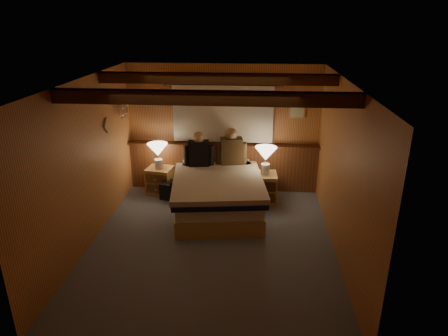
# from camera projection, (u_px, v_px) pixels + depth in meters

# --- Properties ---
(floor) EXTENTS (4.20, 4.20, 0.00)m
(floor) POSITION_uv_depth(u_px,v_px,m) (212.00, 243.00, 5.98)
(floor) COLOR #50565F
(floor) RESTS_ON ground
(ceiling) EXTENTS (4.20, 4.20, 0.00)m
(ceiling) POSITION_uv_depth(u_px,v_px,m) (210.00, 82.00, 5.12)
(ceiling) COLOR tan
(ceiling) RESTS_ON wall_back
(wall_back) EXTENTS (3.60, 0.00, 3.60)m
(wall_back) POSITION_uv_depth(u_px,v_px,m) (223.00, 129.00, 7.51)
(wall_back) COLOR #D2874B
(wall_back) RESTS_ON floor
(wall_left) EXTENTS (0.00, 4.20, 4.20)m
(wall_left) POSITION_uv_depth(u_px,v_px,m) (86.00, 165.00, 5.69)
(wall_left) COLOR #D2874B
(wall_left) RESTS_ON floor
(wall_right) EXTENTS (0.00, 4.20, 4.20)m
(wall_right) POSITION_uv_depth(u_px,v_px,m) (343.00, 173.00, 5.42)
(wall_right) COLOR #D2874B
(wall_right) RESTS_ON floor
(wall_front) EXTENTS (3.60, 0.00, 3.60)m
(wall_front) POSITION_uv_depth(u_px,v_px,m) (186.00, 252.00, 3.60)
(wall_front) COLOR #D2874B
(wall_front) RESTS_ON floor
(wainscot) EXTENTS (3.60, 0.23, 0.94)m
(wainscot) POSITION_uv_depth(u_px,v_px,m) (223.00, 165.00, 7.70)
(wainscot) COLOR brown
(wainscot) RESTS_ON wall_back
(curtain_window) EXTENTS (2.18, 0.09, 1.11)m
(curtain_window) POSITION_uv_depth(u_px,v_px,m) (223.00, 113.00, 7.33)
(curtain_window) COLOR #4D2B13
(curtain_window) RESTS_ON wall_back
(ceiling_beams) EXTENTS (3.60, 1.65, 0.16)m
(ceiling_beams) POSITION_uv_depth(u_px,v_px,m) (211.00, 87.00, 5.29)
(ceiling_beams) COLOR #4D2B13
(ceiling_beams) RESTS_ON ceiling
(coat_rail) EXTENTS (0.05, 0.55, 0.24)m
(coat_rail) POSITION_uv_depth(u_px,v_px,m) (123.00, 109.00, 6.98)
(coat_rail) COLOR silver
(coat_rail) RESTS_ON wall_left
(framed_print) EXTENTS (0.30, 0.04, 0.25)m
(framed_print) POSITION_uv_depth(u_px,v_px,m) (297.00, 112.00, 7.26)
(framed_print) COLOR #AA8255
(framed_print) RESTS_ON wall_back
(bed) EXTENTS (1.70, 2.07, 0.65)m
(bed) POSITION_uv_depth(u_px,v_px,m) (218.00, 194.00, 6.83)
(bed) COLOR tan
(bed) RESTS_ON floor
(nightstand_left) EXTENTS (0.52, 0.48, 0.50)m
(nightstand_left) POSITION_uv_depth(u_px,v_px,m) (160.00, 180.00, 7.62)
(nightstand_left) COLOR tan
(nightstand_left) RESTS_ON floor
(nightstand_right) EXTENTS (0.51, 0.46, 0.54)m
(nightstand_right) POSITION_uv_depth(u_px,v_px,m) (263.00, 188.00, 7.24)
(nightstand_right) COLOR tan
(nightstand_right) RESTS_ON floor
(lamp_left) EXTENTS (0.38, 0.38, 0.49)m
(lamp_left) POSITION_uv_depth(u_px,v_px,m) (158.00, 151.00, 7.37)
(lamp_left) COLOR white
(lamp_left) RESTS_ON nightstand_left
(lamp_right) EXTENTS (0.39, 0.39, 0.50)m
(lamp_right) POSITION_uv_depth(u_px,v_px,m) (266.00, 155.00, 7.02)
(lamp_right) COLOR white
(lamp_right) RESTS_ON nightstand_right
(person_left) EXTENTS (0.54, 0.25, 0.65)m
(person_left) POSITION_uv_depth(u_px,v_px,m) (199.00, 152.00, 7.17)
(person_left) COLOR black
(person_left) RESTS_ON bed
(person_right) EXTENTS (0.57, 0.28, 0.70)m
(person_right) POSITION_uv_depth(u_px,v_px,m) (231.00, 149.00, 7.25)
(person_right) COLOR #48331D
(person_right) RESTS_ON bed
(duffel_bag) EXTENTS (0.59, 0.45, 0.38)m
(duffel_bag) POSITION_uv_depth(u_px,v_px,m) (176.00, 190.00, 7.39)
(duffel_bag) COLOR black
(duffel_bag) RESTS_ON floor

